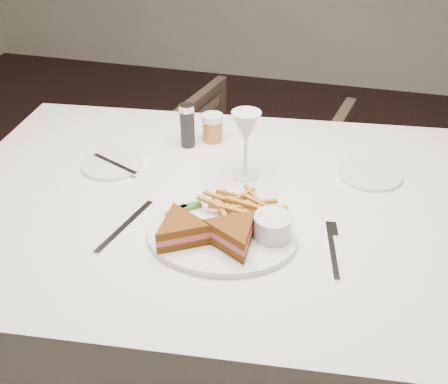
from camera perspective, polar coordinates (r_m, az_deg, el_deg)
name	(u,v)px	position (r m, az deg, el deg)	size (l,w,h in m)	color
ground	(183,326)	(1.89, -4.67, -15.03)	(5.00, 5.00, 0.00)	black
table	(229,308)	(1.43, 0.53, -13.14)	(1.37, 0.91, 0.75)	white
chair_far	(256,168)	(2.11, 3.62, 2.77)	(0.65, 0.61, 0.66)	#46352B
table_setting	(228,198)	(1.12, 0.48, -0.71)	(0.81, 0.61, 0.18)	white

